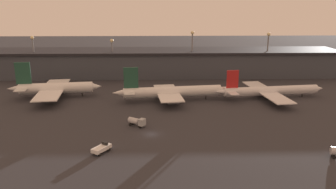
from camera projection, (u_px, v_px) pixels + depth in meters
ground at (151, 134)px, 98.23m from camera, size 600.00×600.00×0.00m
terminal_building at (154, 62)px, 176.58m from camera, size 197.26×25.09×13.71m
airplane_0 at (55, 88)px, 135.39m from camera, size 38.16×36.18×15.11m
airplane_1 at (172, 92)px, 130.89m from camera, size 47.39×27.07×14.09m
airplane_2 at (270, 91)px, 134.48m from camera, size 46.98×35.71×12.24m
service_vehicle_0 at (137, 122)px, 104.13m from camera, size 5.98×4.95×2.87m
service_vehicle_2 at (102, 148)px, 86.01m from camera, size 5.05×5.94×2.55m
lamp_post_0 at (34, 51)px, 167.39m from camera, size 1.80×1.80×21.85m
lamp_post_1 at (112, 53)px, 168.69m from camera, size 1.80×1.80×20.24m
lamp_post_2 at (192, 48)px, 169.17m from camera, size 1.80×1.80×24.17m
lamp_post_3 at (268, 49)px, 170.34m from camera, size 1.80×1.80×23.26m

